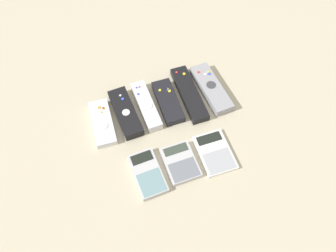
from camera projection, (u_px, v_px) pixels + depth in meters
The scene contains 10 objects.
ground_plane at pixel (172, 139), 0.92m from camera, with size 3.00×3.00×0.00m, color #B2A88E.
remote_0 at pixel (103, 123), 0.94m from camera, with size 0.07×0.15×0.02m.
remote_1 at pixel (126, 113), 0.95m from camera, with size 0.06×0.17×0.03m.
remote_2 at pixel (146, 106), 0.96m from camera, with size 0.04×0.17×0.03m.
remote_3 at pixel (168, 102), 0.97m from camera, with size 0.06×0.16×0.03m.
remote_4 at pixel (189, 94), 0.99m from camera, with size 0.06×0.20×0.03m.
remote_5 at pixel (211, 89), 0.99m from camera, with size 0.07×0.19×0.03m.
calculator_0 at pixel (148, 173), 0.86m from camera, with size 0.07×0.13×0.02m.
calculator_1 at pixel (180, 163), 0.87m from camera, with size 0.08×0.11×0.02m.
calculator_2 at pixel (215, 152), 0.89m from camera, with size 0.09×0.13×0.01m.
Camera 1 is at (-0.17, -0.41, 0.80)m, focal length 35.00 mm.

